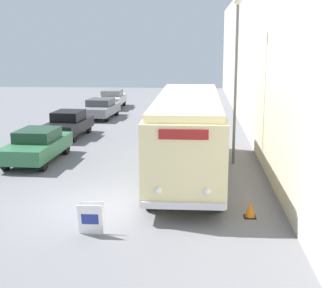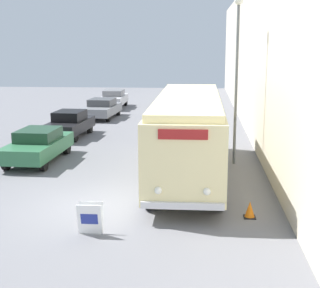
{
  "view_description": "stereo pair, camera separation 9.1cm",
  "coord_description": "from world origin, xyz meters",
  "px_view_note": "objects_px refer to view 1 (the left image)",
  "views": [
    {
      "loc": [
        3.23,
        -14.03,
        5.15
      ],
      "look_at": [
        2.22,
        1.16,
        1.83
      ],
      "focal_mm": 50.0,
      "sensor_mm": 36.0,
      "label": 1
    },
    {
      "loc": [
        3.32,
        -14.03,
        5.15
      ],
      "look_at": [
        2.22,
        1.16,
        1.83
      ],
      "focal_mm": 50.0,
      "sensor_mm": 36.0,
      "label": 2
    }
  ],
  "objects_px": {
    "parked_car_near": "(37,145)",
    "parked_car_distant": "(112,99)",
    "parked_car_far": "(100,108)",
    "sign_board": "(91,219)",
    "parked_car_mid": "(68,124)",
    "traffic_cone": "(250,209)",
    "vintage_bus": "(188,131)",
    "streetlamp": "(236,59)"
  },
  "relations": [
    {
      "from": "streetlamp",
      "to": "traffic_cone",
      "type": "distance_m",
      "value": 7.65
    },
    {
      "from": "vintage_bus",
      "to": "streetlamp",
      "type": "bearing_deg",
      "value": 46.38
    },
    {
      "from": "parked_car_mid",
      "to": "parked_car_far",
      "type": "height_order",
      "value": "parked_car_mid"
    },
    {
      "from": "parked_car_near",
      "to": "parked_car_mid",
      "type": "xyz_separation_m",
      "value": [
        -0.14,
        5.45,
        -0.0
      ]
    },
    {
      "from": "streetlamp",
      "to": "parked_car_near",
      "type": "xyz_separation_m",
      "value": [
        -8.58,
        -0.17,
        -3.73
      ]
    },
    {
      "from": "traffic_cone",
      "to": "parked_car_near",
      "type": "bearing_deg",
      "value": 144.3
    },
    {
      "from": "streetlamp",
      "to": "traffic_cone",
      "type": "bearing_deg",
      "value": -89.46
    },
    {
      "from": "parked_car_distant",
      "to": "traffic_cone",
      "type": "distance_m",
      "value": 25.11
    },
    {
      "from": "traffic_cone",
      "to": "parked_car_distant",
      "type": "bearing_deg",
      "value": 109.89
    },
    {
      "from": "parked_car_far",
      "to": "streetlamp",
      "type": "bearing_deg",
      "value": -51.01
    },
    {
      "from": "parked_car_far",
      "to": "parked_car_distant",
      "type": "distance_m",
      "value": 5.3
    },
    {
      "from": "streetlamp",
      "to": "parked_car_far",
      "type": "bearing_deg",
      "value": 124.9
    },
    {
      "from": "sign_board",
      "to": "parked_car_far",
      "type": "height_order",
      "value": "parked_car_far"
    },
    {
      "from": "streetlamp",
      "to": "traffic_cone",
      "type": "xyz_separation_m",
      "value": [
        0.06,
        -6.38,
        -4.23
      ]
    },
    {
      "from": "sign_board",
      "to": "parked_car_mid",
      "type": "height_order",
      "value": "parked_car_mid"
    },
    {
      "from": "parked_car_far",
      "to": "parked_car_distant",
      "type": "relative_size",
      "value": 1.01
    },
    {
      "from": "parked_car_near",
      "to": "parked_car_far",
      "type": "bearing_deg",
      "value": 90.73
    },
    {
      "from": "parked_car_near",
      "to": "parked_car_far",
      "type": "xyz_separation_m",
      "value": [
        0.26,
        12.1,
        -0.05
      ]
    },
    {
      "from": "vintage_bus",
      "to": "traffic_cone",
      "type": "distance_m",
      "value": 5.03
    },
    {
      "from": "parked_car_near",
      "to": "parked_car_distant",
      "type": "distance_m",
      "value": 17.4
    },
    {
      "from": "streetlamp",
      "to": "traffic_cone",
      "type": "relative_size",
      "value": 13.71
    },
    {
      "from": "sign_board",
      "to": "parked_car_near",
      "type": "bearing_deg",
      "value": 118.2
    },
    {
      "from": "vintage_bus",
      "to": "streetlamp",
      "type": "xyz_separation_m",
      "value": [
        1.93,
        2.02,
        2.68
      ]
    },
    {
      "from": "vintage_bus",
      "to": "parked_car_near",
      "type": "distance_m",
      "value": 6.98
    },
    {
      "from": "parked_car_mid",
      "to": "traffic_cone",
      "type": "distance_m",
      "value": 14.6
    },
    {
      "from": "sign_board",
      "to": "streetlamp",
      "type": "distance_m",
      "value": 9.93
    },
    {
      "from": "sign_board",
      "to": "parked_car_near",
      "type": "relative_size",
      "value": 0.2
    },
    {
      "from": "parked_car_near",
      "to": "traffic_cone",
      "type": "height_order",
      "value": "parked_car_near"
    },
    {
      "from": "traffic_cone",
      "to": "vintage_bus",
      "type": "bearing_deg",
      "value": 114.56
    },
    {
      "from": "parked_car_near",
      "to": "vintage_bus",
      "type": "bearing_deg",
      "value": -13.62
    },
    {
      "from": "streetlamp",
      "to": "parked_car_distant",
      "type": "height_order",
      "value": "streetlamp"
    },
    {
      "from": "streetlamp",
      "to": "traffic_cone",
      "type": "height_order",
      "value": "streetlamp"
    },
    {
      "from": "sign_board",
      "to": "parked_car_mid",
      "type": "xyz_separation_m",
      "value": [
        -4.29,
        13.19,
        0.32
      ]
    },
    {
      "from": "parked_car_near",
      "to": "parked_car_far",
      "type": "height_order",
      "value": "parked_car_near"
    },
    {
      "from": "sign_board",
      "to": "traffic_cone",
      "type": "distance_m",
      "value": 4.74
    },
    {
      "from": "parked_car_distant",
      "to": "vintage_bus",
      "type": "bearing_deg",
      "value": -71.59
    },
    {
      "from": "parked_car_far",
      "to": "traffic_cone",
      "type": "relative_size",
      "value": 8.33
    },
    {
      "from": "sign_board",
      "to": "traffic_cone",
      "type": "bearing_deg",
      "value": 18.89
    },
    {
      "from": "parked_car_far",
      "to": "parked_car_mid",
      "type": "bearing_deg",
      "value": -89.34
    },
    {
      "from": "parked_car_mid",
      "to": "parked_car_far",
      "type": "distance_m",
      "value": 6.66
    },
    {
      "from": "parked_car_near",
      "to": "parked_car_distant",
      "type": "xyz_separation_m",
      "value": [
        0.1,
        17.4,
        0.0
      ]
    },
    {
      "from": "parked_car_near",
      "to": "parked_car_distant",
      "type": "relative_size",
      "value": 1.06
    }
  ]
}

